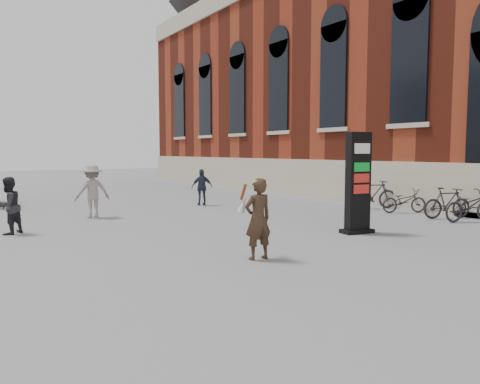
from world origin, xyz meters
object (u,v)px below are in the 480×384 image
pedestrian_a (8,206)px  info_pylon (358,183)px  pedestrian_b (92,191)px  bike_7 (374,194)px  bike_6 (404,201)px  bike_5 (447,203)px  bike_4 (470,205)px  pedestrian_c (202,187)px  woman (258,218)px

pedestrian_a → info_pylon: bearing=107.9°
pedestrian_a → pedestrian_b: 3.40m
bike_7 → bike_6: bearing=-158.6°
pedestrian_a → bike_7: pedestrian_a is taller
pedestrian_b → bike_5: (9.72, -6.44, -0.37)m
pedestrian_a → bike_7: bearing=133.0°
bike_6 → bike_4: bearing=-156.0°
pedestrian_c → bike_6: pedestrian_c is taller
pedestrian_b → bike_4: pedestrian_b is taller
pedestrian_a → bike_4: pedestrian_a is taller
pedestrian_b → woman: bearing=98.1°
bike_6 → pedestrian_c: bearing=64.4°
pedestrian_a → bike_5: (12.44, -4.39, -0.25)m
pedestrian_a → bike_7: (12.44, -1.29, -0.20)m
woman → bike_4: (8.50, 0.71, -0.35)m
pedestrian_b → bike_6: (9.72, -4.74, -0.45)m
woman → bike_4: woman is taller
pedestrian_b → pedestrian_c: pedestrian_b is taller
pedestrian_a → bike_5: pedestrian_a is taller
pedestrian_b → bike_5: size_ratio=1.03×
pedestrian_b → bike_7: size_ratio=0.95×
bike_5 → pedestrian_a: bearing=90.5°
pedestrian_c → pedestrian_b: bearing=29.6°
woman → bike_4: 8.54m
bike_4 → bike_5: bike_5 is taller
pedestrian_a → bike_5: 13.20m
info_pylon → pedestrian_a: 9.27m
info_pylon → bike_5: size_ratio=1.58×
pedestrian_a → pedestrian_c: size_ratio=1.03×
pedestrian_b → bike_5: bearing=145.8°
pedestrian_c → bike_5: bearing=139.2°
woman → bike_5: 8.64m
info_pylon → bike_7: (4.52, 3.48, -0.79)m
info_pylon → bike_7: info_pylon is taller
pedestrian_a → pedestrian_b: pedestrian_b is taller
pedestrian_b → bike_6: 10.83m
bike_5 → bike_6: bike_5 is taller
bike_4 → bike_7: bearing=11.2°
info_pylon → bike_6: info_pylon is taller
woman → bike_5: (8.50, 1.48, -0.34)m
pedestrian_c → bike_4: pedestrian_c is taller
bike_5 → bike_6: size_ratio=1.05×
info_pylon → pedestrian_c: 8.01m
pedestrian_c → bike_5: pedestrian_c is taller
pedestrian_c → bike_6: 7.76m
pedestrian_b → bike_6: size_ratio=1.08×
info_pylon → bike_6: bearing=33.8°
info_pylon → bike_4: info_pylon is taller
pedestrian_c → bike_5: (5.03, -7.60, -0.22)m
info_pylon → bike_5: (4.52, 0.38, -0.83)m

